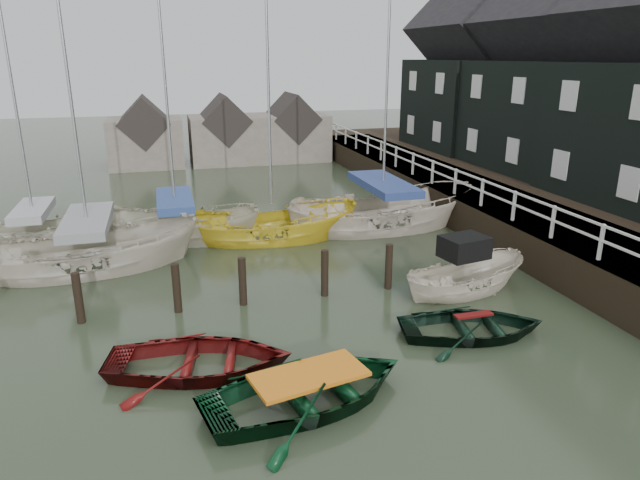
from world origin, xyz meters
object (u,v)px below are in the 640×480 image
object	(u,v)px
sailboat_a	(93,267)
sailboat_d	(382,226)
sailboat_b	(178,237)
rowboat_dkgreen	(472,335)
motorboat	(464,288)
rowboat_red	(201,371)
rowboat_green	(309,404)
sailboat_c	(272,238)
sailboat_e	(38,243)

from	to	relation	value
sailboat_a	sailboat_d	world-z (taller)	sailboat_a
sailboat_a	sailboat_b	bearing A→B (deg)	-53.95
rowboat_dkgreen	motorboat	size ratio (longest dim) A/B	0.84
sailboat_d	motorboat	bearing A→B (deg)	178.31
rowboat_red	sailboat_d	world-z (taller)	sailboat_d
rowboat_green	sailboat_a	distance (m)	10.65
rowboat_green	sailboat_c	bearing A→B (deg)	-19.08
sailboat_b	sailboat_d	world-z (taller)	sailboat_d
sailboat_a	sailboat_b	world-z (taller)	sailboat_a
rowboat_red	sailboat_e	distance (m)	11.90
sailboat_a	sailboat_e	size ratio (longest dim) A/B	1.25
sailboat_a	sailboat_d	size ratio (longest dim) A/B	1.03
rowboat_dkgreen	sailboat_d	distance (m)	9.58
sailboat_a	sailboat_e	bearing A→B (deg)	28.81
sailboat_a	sailboat_b	xyz separation A→B (m)	(2.84, 2.59, 0.00)
rowboat_green	rowboat_red	bearing A→B (deg)	35.54
rowboat_dkgreen	sailboat_e	world-z (taller)	sailboat_e
sailboat_b	sailboat_c	world-z (taller)	sailboat_c
sailboat_b	sailboat_e	distance (m)	5.10
sailboat_d	rowboat_red	bearing A→B (deg)	138.63
rowboat_dkgreen	sailboat_a	bearing A→B (deg)	62.86
motorboat	sailboat_d	size ratio (longest dim) A/B	0.37
rowboat_red	sailboat_c	xyz separation A→B (m)	(3.42, 9.17, 0.01)
rowboat_green	sailboat_d	world-z (taller)	sailboat_d
rowboat_green	motorboat	distance (m)	7.34
rowboat_green	sailboat_e	size ratio (longest dim) A/B	0.45
sailboat_c	sailboat_d	world-z (taller)	sailboat_d
rowboat_green	sailboat_c	world-z (taller)	sailboat_c
motorboat	sailboat_b	world-z (taller)	sailboat_b
sailboat_c	sailboat_d	xyz separation A→B (m)	(4.63, 0.25, 0.04)
rowboat_red	rowboat_green	world-z (taller)	rowboat_green
sailboat_c	rowboat_dkgreen	bearing A→B (deg)	-154.27
sailboat_d	sailboat_e	size ratio (longest dim) A/B	1.22
sailboat_b	rowboat_dkgreen	bearing A→B (deg)	-124.17
rowboat_dkgreen	sailboat_a	distance (m)	12.34
sailboat_c	sailboat_e	distance (m)	8.74
motorboat	sailboat_b	distance (m)	11.12
sailboat_e	rowboat_dkgreen	bearing A→B (deg)	-130.58
rowboat_red	sailboat_a	distance (m)	8.11
rowboat_green	rowboat_dkgreen	world-z (taller)	rowboat_green
sailboat_b	sailboat_d	xyz separation A→B (m)	(8.16, -0.72, -0.01)
motorboat	sailboat_c	xyz separation A→B (m)	(-4.53, 6.68, -0.09)
rowboat_dkgreen	sailboat_c	xyz separation A→B (m)	(-3.33, 9.24, 0.01)
sailboat_c	sailboat_d	size ratio (longest dim) A/B	0.98
rowboat_red	sailboat_e	bearing A→B (deg)	37.67
rowboat_red	sailboat_b	distance (m)	10.14
rowboat_green	sailboat_a	size ratio (longest dim) A/B	0.36
motorboat	sailboat_c	distance (m)	8.07
sailboat_b	sailboat_c	size ratio (longest dim) A/B	0.98
rowboat_dkgreen	sailboat_e	size ratio (longest dim) A/B	0.37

